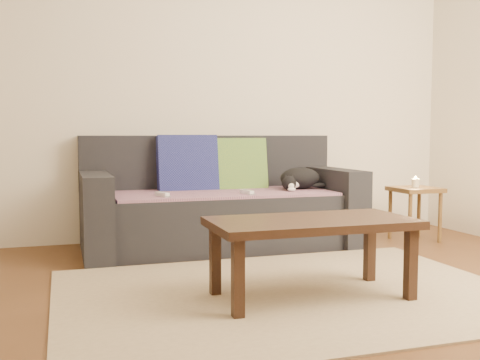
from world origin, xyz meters
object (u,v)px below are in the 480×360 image
object	(u,v)px
side_table	(415,197)
sofa	(220,207)
coffee_table	(312,229)
wii_remote_b	(247,192)
wii_remote_a	(162,194)
cat	(299,179)

from	to	relation	value
side_table	sofa	bearing A→B (deg)	170.43
sofa	coffee_table	xyz separation A→B (m)	(0.08, -1.53, 0.07)
wii_remote_b	wii_remote_a	bearing A→B (deg)	75.17
sofa	wii_remote_b	world-z (taller)	sofa
sofa	coffee_table	size ratio (longest dim) A/B	1.95
sofa	side_table	distance (m)	1.63
side_table	coffee_table	size ratio (longest dim) A/B	0.41
sofa	side_table	bearing A→B (deg)	-9.57
side_table	coffee_table	world-z (taller)	side_table
cat	coffee_table	xyz separation A→B (m)	(-0.57, -1.45, -0.15)
sofa	cat	xyz separation A→B (m)	(0.65, -0.08, 0.21)
wii_remote_b	side_table	world-z (taller)	wii_remote_b
cat	sofa	bearing A→B (deg)	170.27
sofa	wii_remote_b	distance (m)	0.37
cat	coffee_table	bearing A→B (deg)	-114.27
cat	wii_remote_a	distance (m)	1.17
wii_remote_a	side_table	size ratio (longest dim) A/B	0.34
wii_remote_a	coffee_table	world-z (taller)	wii_remote_a
cat	wii_remote_b	distance (m)	0.58
wii_remote_a	side_table	xyz separation A→B (m)	(2.10, 0.02, -0.09)
wii_remote_b	coffee_table	xyz separation A→B (m)	(-0.04, -1.21, -0.08)
sofa	wii_remote_a	bearing A→B (deg)	-150.28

